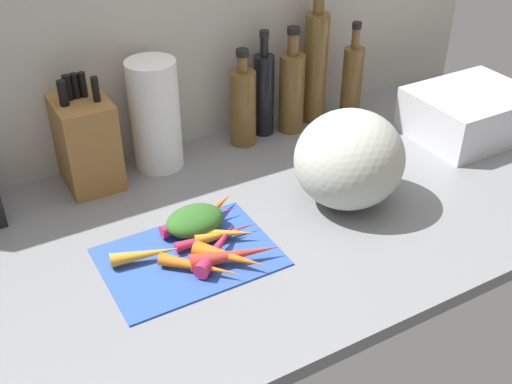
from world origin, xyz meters
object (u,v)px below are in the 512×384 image
at_px(carrot_0, 218,235).
at_px(carrot_4, 229,257).
at_px(carrot_9, 200,220).
at_px(bottle_4, 352,81).
at_px(bottle_0, 243,106).
at_px(carrot_8, 222,234).
at_px(bottle_3, 315,66).
at_px(carrot_1, 219,235).
at_px(knife_block, 86,142).
at_px(carrot_5, 200,266).
at_px(paper_towel_roll, 155,115).
at_px(winter_squash, 349,159).
at_px(bottle_1, 264,93).
at_px(dish_rack, 470,113).
at_px(carrot_3, 212,210).
at_px(cutting_board, 189,256).
at_px(carrot_2, 217,247).
at_px(bottle_2, 292,90).
at_px(carrot_6, 236,254).
at_px(carrot_7, 146,254).

relative_size(carrot_0, carrot_4, 1.25).
height_order(carrot_9, bottle_4, bottle_4).
height_order(carrot_4, bottle_0, bottle_0).
height_order(carrot_8, bottle_3, bottle_3).
height_order(carrot_1, knife_block, knife_block).
height_order(carrot_5, paper_towel_roll, paper_towel_roll).
bearing_deg(carrot_5, bottle_0, 52.36).
bearing_deg(bottle_0, winter_squash, -78.86).
distance_m(carrot_4, bottle_1, 0.56).
xyz_separation_m(carrot_9, bottle_4, (0.58, 0.26, 0.08)).
bearing_deg(carrot_8, carrot_1, 172.71).
xyz_separation_m(carrot_4, dish_rack, (0.79, 0.17, 0.03)).
relative_size(carrot_3, knife_block, 0.53).
relative_size(cutting_board, winter_squash, 1.39).
bearing_deg(carrot_1, carrot_2, -121.61).
relative_size(winter_squash, bottle_2, 0.86).
height_order(carrot_1, bottle_4, bottle_4).
relative_size(bottle_0, bottle_1, 0.90).
xyz_separation_m(cutting_board, carrot_0, (0.07, 0.02, 0.01)).
bearing_deg(bottle_2, bottle_3, 13.66).
xyz_separation_m(carrot_6, carrot_8, (0.01, 0.07, -0.00)).
relative_size(carrot_2, knife_block, 0.61).
bearing_deg(carrot_3, carrot_2, -111.83).
distance_m(bottle_2, bottle_3, 0.10).
bearing_deg(carrot_6, paper_towel_roll, 87.93).
bearing_deg(bottle_0, carrot_6, -120.20).
distance_m(paper_towel_roll, dish_rack, 0.80).
xyz_separation_m(carrot_1, bottle_0, (0.24, 0.34, 0.08)).
xyz_separation_m(carrot_5, bottle_0, (0.32, 0.41, 0.08)).
bearing_deg(bottle_4, bottle_3, 160.11).
distance_m(carrot_0, carrot_6, 0.08).
bearing_deg(bottle_4, carrot_6, -144.54).
xyz_separation_m(carrot_5, paper_towel_roll, (0.09, 0.41, 0.11)).
height_order(carrot_5, carrot_8, carrot_8).
xyz_separation_m(carrot_1, paper_towel_roll, (0.01, 0.35, 0.11)).
bearing_deg(carrot_8, carrot_7, 174.33).
height_order(winter_squash, bottle_0, bottle_0).
distance_m(carrot_0, carrot_1, 0.01).
distance_m(carrot_3, bottle_2, 0.46).
bearing_deg(carrot_9, carrot_0, -81.03).
bearing_deg(carrot_3, carrot_8, -102.14).
xyz_separation_m(paper_towel_roll, bottle_1, (0.30, 0.02, -0.02)).
height_order(carrot_4, carrot_6, same).
xyz_separation_m(carrot_2, carrot_6, (0.02, -0.04, 0.00)).
distance_m(carrot_6, bottle_0, 0.49).
bearing_deg(winter_squash, carrot_1, 179.75).
bearing_deg(carrot_8, bottle_4, 30.57).
bearing_deg(carrot_1, carrot_4, -102.71).
distance_m(cutting_board, winter_squash, 0.40).
bearing_deg(carrot_0, carrot_2, -116.70).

